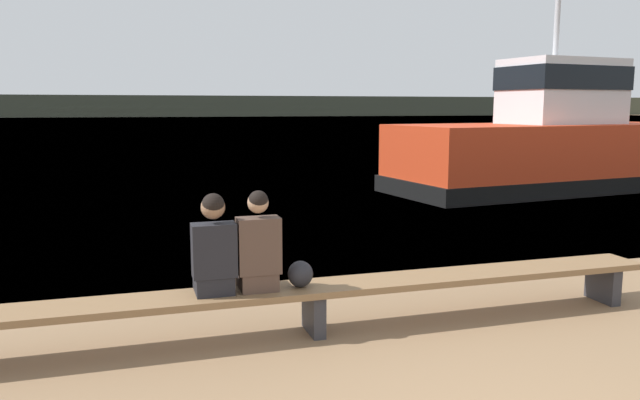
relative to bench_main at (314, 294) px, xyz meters
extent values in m
plane|color=#426B8E|center=(0.42, 121.49, -0.39)|extent=(240.00, 240.00, 0.00)
cube|color=#424738|center=(0.42, 135.01, 1.84)|extent=(600.00, 12.00, 4.46)
cube|color=brown|center=(0.00, 0.00, 0.05)|extent=(7.32, 0.51, 0.06)
cube|color=#2D2D33|center=(3.36, 0.00, -0.18)|extent=(0.12, 0.44, 0.40)
cube|color=#2D2D33|center=(0.00, 0.00, -0.18)|extent=(0.12, 0.44, 0.40)
cube|color=black|center=(-0.94, 0.08, 0.17)|extent=(0.34, 0.40, 0.17)
cube|color=black|center=(-0.94, -0.02, 0.49)|extent=(0.39, 0.22, 0.48)
sphere|color=#846047|center=(-0.94, -0.02, 0.88)|extent=(0.22, 0.22, 0.22)
sphere|color=black|center=(-0.94, -0.04, 0.91)|extent=(0.20, 0.20, 0.20)
cube|color=#4C382D|center=(-0.53, 0.08, 0.17)|extent=(0.34, 0.40, 0.17)
cube|color=#4C382D|center=(-0.53, -0.02, 0.51)|extent=(0.39, 0.22, 0.52)
sphere|color=tan|center=(-0.53, -0.02, 0.91)|extent=(0.19, 0.19, 0.19)
sphere|color=black|center=(-0.53, -0.03, 0.93)|extent=(0.18, 0.18, 0.18)
ellipsoid|color=#232328|center=(-0.13, -0.01, 0.21)|extent=(0.24, 0.22, 0.25)
cube|color=red|center=(8.76, 8.29, 0.47)|extent=(8.58, 3.99, 1.70)
cube|color=black|center=(8.76, 8.29, -0.18)|extent=(8.76, 4.13, 0.41)
cube|color=silver|center=(9.17, 8.34, 2.15)|extent=(3.09, 2.14, 1.65)
cube|color=black|center=(9.17, 8.34, 2.48)|extent=(3.16, 2.21, 0.60)
cylinder|color=#B2B2B7|center=(8.89, 8.31, 4.41)|extent=(0.14, 0.14, 2.88)
camera|label=1|loc=(-1.62, -5.51, 1.77)|focal=35.00mm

